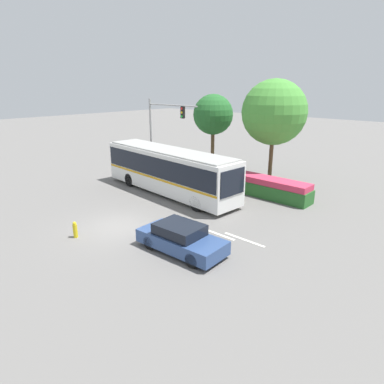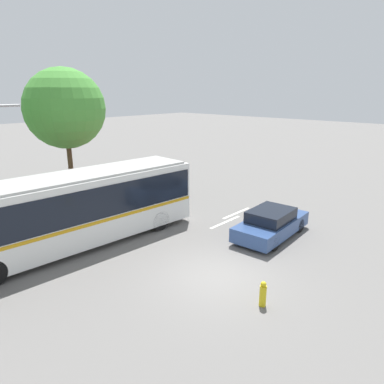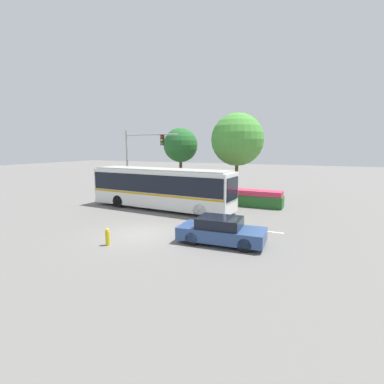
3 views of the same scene
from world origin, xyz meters
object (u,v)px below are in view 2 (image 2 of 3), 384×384
at_px(city_bus, 68,208).
at_px(fire_hydrant, 263,294).
at_px(sedan_foreground, 271,223).
at_px(street_tree_centre, 65,109).

bearing_deg(city_bus, fire_hydrant, -73.54).
distance_m(sedan_foreground, street_tree_centre, 14.06).
relative_size(city_bus, street_tree_centre, 1.50).
xyz_separation_m(city_bus, street_tree_centre, (4.01, 7.12, 3.69)).
bearing_deg(street_tree_centre, sedan_foreground, -77.31).
height_order(city_bus, street_tree_centre, street_tree_centre).
relative_size(sedan_foreground, street_tree_centre, 0.55).
bearing_deg(fire_hydrant, sedan_foreground, 27.84).
relative_size(street_tree_centre, fire_hydrant, 9.24).
height_order(sedan_foreground, street_tree_centre, street_tree_centre).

